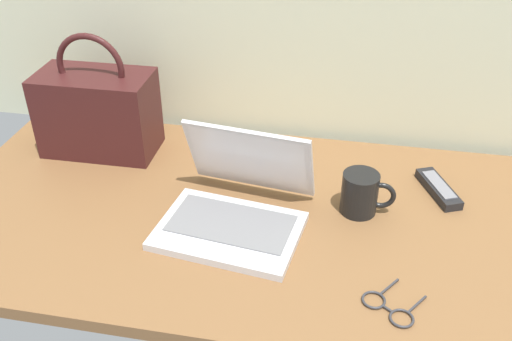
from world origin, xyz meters
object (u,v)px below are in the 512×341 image
object	(u,v)px
coffee_mug	(361,193)
handbag	(98,111)
eyeglasses	(389,308)
laptop	(236,205)
remote_control_near	(438,188)

from	to	relation	value
coffee_mug	handbag	world-z (taller)	handbag
eyeglasses	handbag	size ratio (longest dim) A/B	0.41
eyeglasses	handbag	world-z (taller)	handbag
laptop	coffee_mug	bearing A→B (deg)	18.20
eyeglasses	remote_control_near	bearing A→B (deg)	73.79
laptop	handbag	xyz separation A→B (m)	(-0.43, 0.25, 0.07)
laptop	eyeglasses	xyz separation A→B (m)	(0.34, -0.21, -0.04)
eyeglasses	coffee_mug	bearing A→B (deg)	102.57
coffee_mug	handbag	xyz separation A→B (m)	(-0.70, 0.16, 0.06)
remote_control_near	eyeglasses	world-z (taller)	remote_control_near
coffee_mug	handbag	bearing A→B (deg)	167.54
handbag	coffee_mug	bearing A→B (deg)	-12.46
remote_control_near	eyeglasses	size ratio (longest dim) A/B	1.20
coffee_mug	eyeglasses	bearing A→B (deg)	-77.43
remote_control_near	eyeglasses	xyz separation A→B (m)	(-0.12, -0.41, -0.01)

